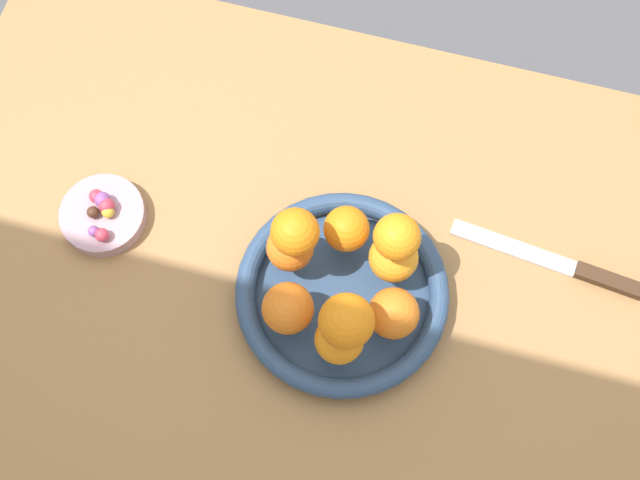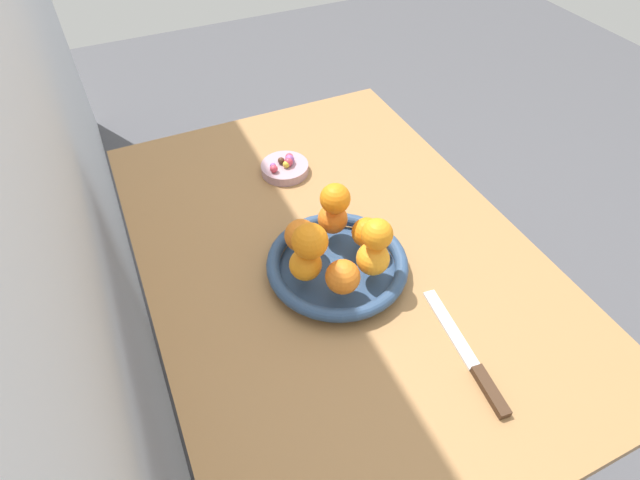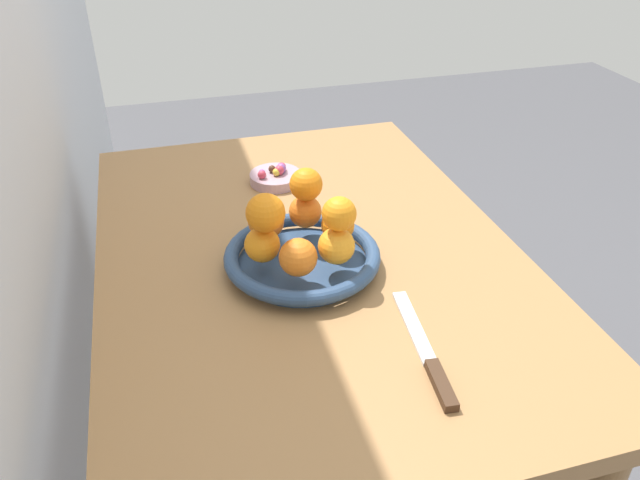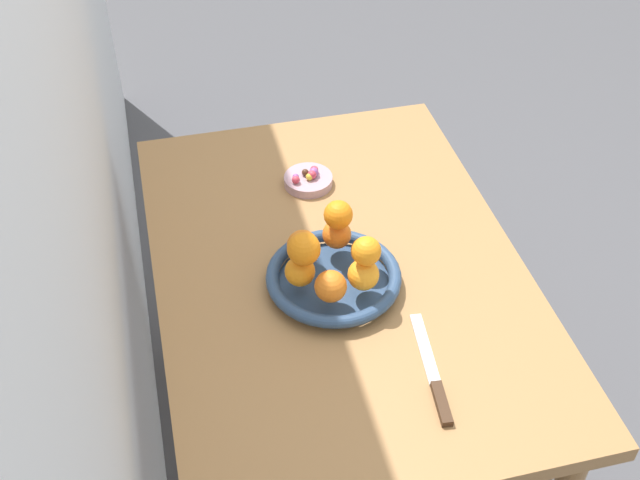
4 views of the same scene
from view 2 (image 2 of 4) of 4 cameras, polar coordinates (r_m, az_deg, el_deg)
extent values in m
plane|color=#4C4C51|center=(1.64, 1.22, -19.01)|extent=(6.00, 6.00, 0.00)
cube|color=#9E7042|center=(1.04, 1.82, -1.75)|extent=(1.10, 0.76, 0.04)
cylinder|color=#9E7042|center=(1.31, 25.96, -23.06)|extent=(0.05, 0.05, 0.70)
cylinder|color=#9E7042|center=(1.72, 4.02, 4.16)|extent=(0.05, 0.05, 0.70)
cylinder|color=#9E7042|center=(1.59, -16.90, -2.39)|extent=(0.05, 0.05, 0.70)
cylinder|color=navy|center=(0.98, 1.95, -3.41)|extent=(0.23, 0.23, 0.01)
torus|color=navy|center=(0.96, 1.98, -2.63)|extent=(0.27, 0.27, 0.03)
cylinder|color=#B28C99|center=(1.21, -4.15, 8.15)|extent=(0.11, 0.11, 0.02)
sphere|color=orange|center=(0.99, 1.49, 2.45)|extent=(0.06, 0.06, 0.06)
sphere|color=orange|center=(0.95, -2.26, 0.63)|extent=(0.06, 0.06, 0.06)
sphere|color=orange|center=(0.90, -1.67, -2.82)|extent=(0.06, 0.06, 0.06)
sphere|color=orange|center=(0.88, 2.62, -4.23)|extent=(0.06, 0.06, 0.06)
sphere|color=orange|center=(0.92, 6.06, -2.13)|extent=(0.06, 0.06, 0.06)
sphere|color=orange|center=(0.96, 5.35, 0.86)|extent=(0.06, 0.06, 0.06)
sphere|color=orange|center=(0.94, 1.59, 4.71)|extent=(0.06, 0.06, 0.06)
sphere|color=orange|center=(0.86, -1.17, -0.12)|extent=(0.06, 0.06, 0.06)
sphere|color=orange|center=(0.88, 6.54, 0.66)|extent=(0.06, 0.06, 0.06)
sphere|color=#8C4C99|center=(1.19, -5.40, 8.42)|extent=(0.01, 0.01, 0.01)
sphere|color=#C6384C|center=(1.18, -5.30, 8.10)|extent=(0.02, 0.02, 0.02)
sphere|color=#C6384C|center=(1.19, -3.62, 8.88)|extent=(0.02, 0.02, 0.02)
sphere|color=#C6384C|center=(1.21, -3.53, 9.44)|extent=(0.02, 0.02, 0.02)
sphere|color=#8C4C99|center=(1.20, -3.48, 9.18)|extent=(0.02, 0.02, 0.02)
sphere|color=#472819|center=(1.20, -4.46, 9.02)|extent=(0.02, 0.02, 0.02)
sphere|color=gold|center=(1.19, -3.71, 8.65)|extent=(0.02, 0.02, 0.02)
cube|color=#3F2819|center=(0.88, 18.89, -16.01)|extent=(0.09, 0.03, 0.01)
cube|color=silver|center=(0.93, 14.67, -9.67)|extent=(0.17, 0.04, 0.01)
camera|label=1|loc=(0.58, -56.47, 63.47)|focal=45.00mm
camera|label=3|loc=(0.34, 114.48, -49.32)|focal=35.00mm
camera|label=4|loc=(0.68, 160.59, -5.35)|focal=45.00mm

